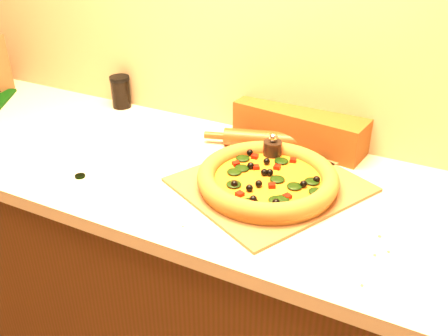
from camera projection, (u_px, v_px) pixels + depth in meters
cabinet at (213, 296)px, 1.65m from camera, size 2.80×0.65×0.86m
countertop at (211, 179)px, 1.43m from camera, size 2.84×0.68×0.04m
pizza_peel at (275, 183)px, 1.37m from camera, size 0.56×0.65×0.01m
pizza at (268, 179)px, 1.33m from camera, size 0.38×0.38×0.05m
bottle_cap at (80, 176)px, 1.41m from camera, size 0.03×0.03×0.01m
pepper_grinder at (272, 152)px, 1.45m from camera, size 0.05×0.05×0.10m
rolling_pin at (268, 139)px, 1.55m from camera, size 0.39×0.15×0.06m
bread_bag at (300, 126)px, 1.57m from camera, size 0.43×0.19×0.12m
dark_jar at (121, 92)px, 1.83m from camera, size 0.07×0.07×0.12m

